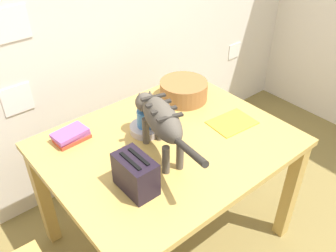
{
  "coord_description": "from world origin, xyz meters",
  "views": [
    {
      "loc": [
        -1.01,
        -0.02,
        1.93
      ],
      "look_at": [
        -0.05,
        1.13,
        0.86
      ],
      "focal_mm": 38.78,
      "sensor_mm": 36.0,
      "label": 1
    }
  ],
  "objects_px": {
    "coffee_mug": "(146,118)",
    "wicker_basket": "(184,90)",
    "dining_table": "(168,154)",
    "book_stack": "(71,135)",
    "toaster": "(136,174)",
    "magazine": "(232,123)",
    "cat": "(160,119)",
    "saucer_bowl": "(146,128)"
  },
  "relations": [
    {
      "from": "coffee_mug",
      "to": "wicker_basket",
      "type": "bearing_deg",
      "value": 18.2
    },
    {
      "from": "wicker_basket",
      "to": "saucer_bowl",
      "type": "bearing_deg",
      "value": -161.95
    },
    {
      "from": "book_stack",
      "to": "wicker_basket",
      "type": "bearing_deg",
      "value": -5.55
    },
    {
      "from": "dining_table",
      "to": "toaster",
      "type": "relative_size",
      "value": 6.21
    },
    {
      "from": "coffee_mug",
      "to": "wicker_basket",
      "type": "distance_m",
      "value": 0.4
    },
    {
      "from": "dining_table",
      "to": "coffee_mug",
      "type": "xyz_separation_m",
      "value": [
        -0.03,
        0.14,
        0.17
      ]
    },
    {
      "from": "wicker_basket",
      "to": "book_stack",
      "type": "bearing_deg",
      "value": 174.45
    },
    {
      "from": "saucer_bowl",
      "to": "wicker_basket",
      "type": "bearing_deg",
      "value": 18.05
    },
    {
      "from": "toaster",
      "to": "coffee_mug",
      "type": "bearing_deg",
      "value": 46.7
    },
    {
      "from": "dining_table",
      "to": "wicker_basket",
      "type": "relative_size",
      "value": 4.27
    },
    {
      "from": "coffee_mug",
      "to": "wicker_basket",
      "type": "height_order",
      "value": "coffee_mug"
    },
    {
      "from": "dining_table",
      "to": "cat",
      "type": "bearing_deg",
      "value": -152.82
    },
    {
      "from": "saucer_bowl",
      "to": "book_stack",
      "type": "height_order",
      "value": "book_stack"
    },
    {
      "from": "dining_table",
      "to": "magazine",
      "type": "height_order",
      "value": "magazine"
    },
    {
      "from": "cat",
      "to": "magazine",
      "type": "relative_size",
      "value": 2.65
    },
    {
      "from": "cat",
      "to": "book_stack",
      "type": "height_order",
      "value": "cat"
    },
    {
      "from": "saucer_bowl",
      "to": "magazine",
      "type": "relative_size",
      "value": 0.71
    },
    {
      "from": "wicker_basket",
      "to": "toaster",
      "type": "bearing_deg",
      "value": -147.0
    },
    {
      "from": "dining_table",
      "to": "magazine",
      "type": "distance_m",
      "value": 0.41
    },
    {
      "from": "dining_table",
      "to": "coffee_mug",
      "type": "distance_m",
      "value": 0.23
    },
    {
      "from": "saucer_bowl",
      "to": "cat",
      "type": "bearing_deg",
      "value": -105.17
    },
    {
      "from": "book_stack",
      "to": "cat",
      "type": "bearing_deg",
      "value": -52.37
    },
    {
      "from": "coffee_mug",
      "to": "book_stack",
      "type": "relative_size",
      "value": 0.74
    },
    {
      "from": "dining_table",
      "to": "cat",
      "type": "distance_m",
      "value": 0.31
    },
    {
      "from": "wicker_basket",
      "to": "coffee_mug",
      "type": "bearing_deg",
      "value": -161.8
    },
    {
      "from": "dining_table",
      "to": "book_stack",
      "type": "bearing_deg",
      "value": 138.15
    },
    {
      "from": "cat",
      "to": "wicker_basket",
      "type": "relative_size",
      "value": 2.26
    },
    {
      "from": "saucer_bowl",
      "to": "magazine",
      "type": "height_order",
      "value": "saucer_bowl"
    },
    {
      "from": "saucer_bowl",
      "to": "magazine",
      "type": "distance_m",
      "value": 0.48
    },
    {
      "from": "saucer_bowl",
      "to": "toaster",
      "type": "distance_m",
      "value": 0.43
    },
    {
      "from": "cat",
      "to": "coffee_mug",
      "type": "bearing_deg",
      "value": 89.06
    },
    {
      "from": "saucer_bowl",
      "to": "toaster",
      "type": "xyz_separation_m",
      "value": [
        -0.29,
        -0.31,
        0.07
      ]
    },
    {
      "from": "saucer_bowl",
      "to": "wicker_basket",
      "type": "distance_m",
      "value": 0.4
    },
    {
      "from": "magazine",
      "to": "book_stack",
      "type": "xyz_separation_m",
      "value": [
        -0.76,
        0.44,
        0.02
      ]
    },
    {
      "from": "magazine",
      "to": "book_stack",
      "type": "relative_size",
      "value": 1.31
    },
    {
      "from": "cat",
      "to": "saucer_bowl",
      "type": "bearing_deg",
      "value": 90.0
    },
    {
      "from": "coffee_mug",
      "to": "magazine",
      "type": "relative_size",
      "value": 0.56
    },
    {
      "from": "saucer_bowl",
      "to": "toaster",
      "type": "relative_size",
      "value": 0.88
    },
    {
      "from": "cat",
      "to": "saucer_bowl",
      "type": "distance_m",
      "value": 0.27
    },
    {
      "from": "magazine",
      "to": "toaster",
      "type": "xyz_separation_m",
      "value": [
        -0.71,
        -0.07,
        0.08
      ]
    },
    {
      "from": "saucer_bowl",
      "to": "coffee_mug",
      "type": "distance_m",
      "value": 0.07
    },
    {
      "from": "magazine",
      "to": "toaster",
      "type": "height_order",
      "value": "toaster"
    }
  ]
}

